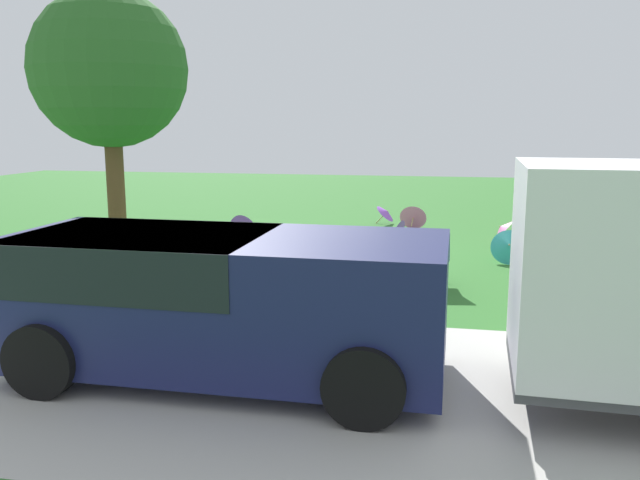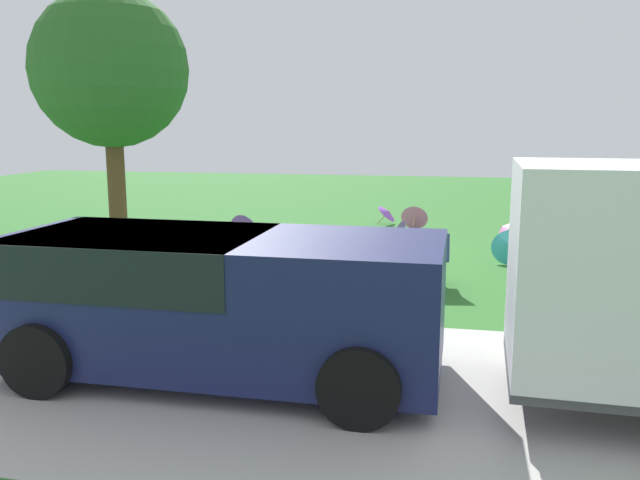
# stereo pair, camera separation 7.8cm
# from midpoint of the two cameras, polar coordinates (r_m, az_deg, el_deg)

# --- Properties ---
(ground) EXTENTS (40.00, 40.00, 0.00)m
(ground) POSITION_cam_midpoint_polar(r_m,az_deg,el_deg) (14.04, 0.69, -0.86)
(ground) COLOR #2D6B28
(road_strip) EXTENTS (40.00, 4.46, 0.01)m
(road_strip) POSITION_cam_midpoint_polar(r_m,az_deg,el_deg) (7.31, -10.21, -11.60)
(road_strip) COLOR #B2AFA8
(road_strip) RESTS_ON ground
(van_dark) EXTENTS (4.62, 2.17, 1.53)m
(van_dark) POSITION_cam_midpoint_polar(r_m,az_deg,el_deg) (7.11, -9.31, -4.49)
(van_dark) COLOR #191E4C
(van_dark) RESTS_ON ground
(park_bench) EXTENTS (1.65, 0.71, 0.90)m
(park_bench) POSITION_cam_midpoint_polar(r_m,az_deg,el_deg) (11.05, 7.17, -1.53)
(park_bench) COLOR navy
(park_bench) RESTS_ON ground
(shade_tree) EXTENTS (3.07, 3.07, 5.26)m
(shade_tree) POSITION_cam_midpoint_polar(r_m,az_deg,el_deg) (13.86, -17.65, 13.90)
(shade_tree) COLOR brown
(shade_tree) RESTS_ON ground
(parasol_pink_0) EXTENTS (0.71, 0.65, 0.68)m
(parasol_pink_0) POSITION_cam_midpoint_polar(r_m,az_deg,el_deg) (16.85, 8.40, 2.06)
(parasol_pink_0) COLOR tan
(parasol_pink_0) RESTS_ON ground
(parasol_pink_1) EXTENTS (0.62, 0.66, 0.56)m
(parasol_pink_1) POSITION_cam_midpoint_polar(r_m,az_deg,el_deg) (15.64, 15.84, 0.96)
(parasol_pink_1) COLOR tan
(parasol_pink_1) RESTS_ON ground
(parasol_teal_0) EXTENTS (0.75, 0.72, 0.70)m
(parasol_teal_0) POSITION_cam_midpoint_polar(r_m,az_deg,el_deg) (13.11, 16.39, -0.53)
(parasol_teal_0) COLOR tan
(parasol_teal_0) RESTS_ON ground
(parasol_blue_0) EXTENTS (0.69, 0.77, 0.65)m
(parasol_blue_0) POSITION_cam_midpoint_polar(r_m,az_deg,el_deg) (13.35, 1.60, -0.02)
(parasol_blue_0) COLOR tan
(parasol_blue_0) RESTS_ON ground
(parasol_purple_0) EXTENTS (0.59, 0.65, 0.55)m
(parasol_purple_0) POSITION_cam_midpoint_polar(r_m,az_deg,el_deg) (17.65, 6.06, 2.39)
(parasol_purple_0) COLOR tan
(parasol_purple_0) RESTS_ON ground
(parasol_orange_1) EXTENTS (0.79, 0.89, 0.73)m
(parasol_orange_1) POSITION_cam_midpoint_polar(r_m,az_deg,el_deg) (18.00, 18.78, 2.22)
(parasol_orange_1) COLOR tan
(parasol_orange_1) RESTS_ON ground
(parasol_purple_1) EXTENTS (0.98, 0.88, 0.95)m
(parasol_purple_1) POSITION_cam_midpoint_polar(r_m,az_deg,el_deg) (13.01, -6.07, 0.31)
(parasol_purple_1) COLOR tan
(parasol_purple_1) RESTS_ON ground
(parasol_purple_2) EXTENTS (0.74, 0.81, 0.75)m
(parasol_purple_2) POSITION_cam_midpoint_polar(r_m,az_deg,el_deg) (13.64, 6.69, 0.33)
(parasol_purple_2) COLOR tan
(parasol_purple_2) RESTS_ON ground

